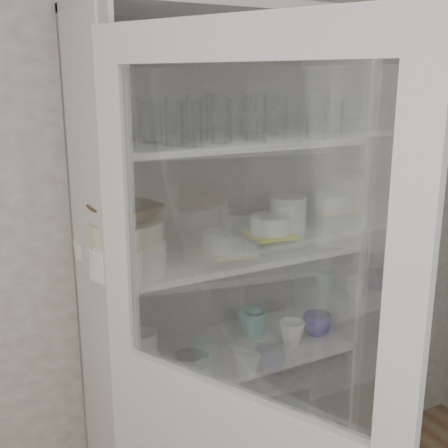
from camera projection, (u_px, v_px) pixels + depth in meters
wall_back at (150, 231)px, 2.15m from camera, size 3.60×0.02×2.60m
pantry_cabinet at (216, 322)px, 2.20m from camera, size 1.00×0.45×2.10m
tumbler_0 at (124, 126)px, 1.64m from camera, size 0.09×0.09×0.14m
tumbler_1 at (176, 122)px, 1.74m from camera, size 0.08×0.08×0.15m
tumbler_2 at (192, 123)px, 1.72m from camera, size 0.07×0.07×0.14m
tumbler_3 at (221, 122)px, 1.80m from camera, size 0.09×0.09×0.14m
tumbler_4 at (256, 118)px, 1.87m from camera, size 0.10×0.10×0.15m
tumbler_5 at (317, 116)px, 1.96m from camera, size 0.08×0.08×0.15m
tumbler_6 at (334, 118)px, 2.00m from camera, size 0.08×0.08×0.13m
tumbler_7 at (118, 123)px, 1.77m from camera, size 0.09×0.09×0.14m
tumbler_8 at (153, 122)px, 1.83m from camera, size 0.09×0.09×0.13m
tumbler_9 at (198, 117)px, 1.89m from camera, size 0.08×0.08×0.15m
goblet_0 at (125, 115)px, 1.89m from camera, size 0.08×0.08×0.17m
goblet_1 at (208, 114)px, 1.99m from camera, size 0.07×0.07×0.17m
goblet_2 at (250, 113)px, 2.08m from camera, size 0.07×0.07×0.16m
goblet_3 at (269, 111)px, 2.11m from camera, size 0.08×0.08×0.17m
plate_stack_front at (128, 258)px, 1.79m from camera, size 0.25×0.25×0.10m
plate_stack_back at (103, 247)px, 1.98m from camera, size 0.20×0.20×0.06m
cream_bowl at (127, 232)px, 1.77m from camera, size 0.24×0.24×0.07m
terracotta_bowl at (126, 213)px, 1.76m from camera, size 0.26×0.26×0.05m
glass_platter at (270, 238)px, 2.15m from camera, size 0.46×0.46×0.02m
yellow_trivet at (270, 234)px, 2.15m from camera, size 0.18×0.18×0.01m
white_ramekin at (270, 224)px, 2.14m from camera, size 0.19×0.19×0.07m
grey_bowl_stack at (288, 216)px, 2.20m from camera, size 0.14×0.14×0.16m
mug_blue at (317, 324)px, 2.26m from camera, size 0.12×0.12×0.09m
mug_teal at (253, 323)px, 2.25m from camera, size 0.13×0.13×0.11m
mug_white at (292, 333)px, 2.18m from camera, size 0.11×0.11×0.10m
teal_jar at (255, 320)px, 2.29m from camera, size 0.08×0.08×0.10m
measuring_cups at (190, 360)px, 2.02m from camera, size 0.11×0.11×0.04m
white_canister at (142, 349)px, 2.01m from camera, size 0.13×0.13×0.13m
tin_box at (235, 434)px, 2.24m from camera, size 0.20×0.16×0.05m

